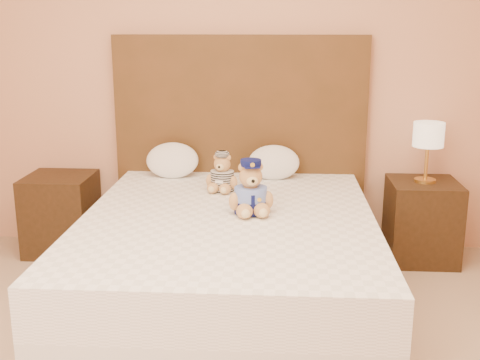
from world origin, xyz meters
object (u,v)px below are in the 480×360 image
object	(u,v)px
nightstand_left	(61,214)
pillow_right	(274,161)
teddy_police	(251,187)
teddy_prisoner	(222,172)
lamp	(428,138)
pillow_left	(172,159)
nightstand_right	(422,221)
bed	(228,261)

from	to	relation	value
nightstand_left	pillow_right	world-z (taller)	pillow_right
teddy_police	teddy_prisoner	world-z (taller)	teddy_police
lamp	pillow_left	bearing A→B (deg)	178.99
teddy_police	teddy_prisoner	xyz separation A→B (m)	(-0.20, 0.45, -0.03)
lamp	pillow_right	distance (m)	1.02
lamp	pillow_left	size ratio (longest dim) A/B	1.11
nightstand_right	pillow_right	size ratio (longest dim) A/B	1.59
bed	teddy_prisoner	xyz separation A→B (m)	(-0.08, 0.49, 0.40)
nightstand_left	teddy_police	size ratio (longest dim) A/B	1.82
lamp	bed	bearing A→B (deg)	-147.38
bed	teddy_prisoner	distance (m)	0.63
nightstand_right	teddy_police	xyz separation A→B (m)	(-1.13, -0.76, 0.43)
bed	lamp	bearing A→B (deg)	32.62
nightstand_right	pillow_right	distance (m)	1.08
teddy_prisoner	pillow_left	bearing A→B (deg)	149.76
pillow_right	pillow_left	bearing A→B (deg)	180.00
pillow_left	teddy_prisoner	bearing A→B (deg)	-42.12
teddy_prisoner	pillow_left	size ratio (longest dim) A/B	0.67
lamp	teddy_police	distance (m)	1.37
nightstand_right	lamp	world-z (taller)	lamp
bed	pillow_left	distance (m)	1.03
nightstand_left	pillow_left	xyz separation A→B (m)	(0.80, 0.03, 0.40)
bed	teddy_prisoner	bearing A→B (deg)	99.04
teddy_prisoner	pillow_right	distance (m)	0.47
lamp	pillow_left	world-z (taller)	lamp
nightstand_right	teddy_prisoner	xyz separation A→B (m)	(-1.33, -0.31, 0.40)
teddy_police	teddy_prisoner	bearing A→B (deg)	101.86
nightstand_right	pillow_left	size ratio (longest dim) A/B	1.53
bed	pillow_left	xyz separation A→B (m)	(-0.45, 0.83, 0.40)
teddy_prisoner	pillow_right	xyz separation A→B (m)	(0.32, 0.34, 0.00)
pillow_left	bed	bearing A→B (deg)	-61.36
nightstand_right	teddy_prisoner	size ratio (longest dim) A/B	2.29
lamp	nightstand_right	bearing A→B (deg)	0.00
nightstand_left	pillow_left	bearing A→B (deg)	2.16
nightstand_left	teddy_prisoner	bearing A→B (deg)	-14.78
pillow_left	pillow_right	world-z (taller)	pillow_left
teddy_police	pillow_right	world-z (taller)	teddy_police
teddy_police	teddy_prisoner	distance (m)	0.50
pillow_left	pillow_right	xyz separation A→B (m)	(0.69, 0.00, -0.00)
nightstand_right	teddy_police	size ratio (longest dim) A/B	1.82
bed	nightstand_right	distance (m)	1.48
bed	teddy_police	xyz separation A→B (m)	(0.12, 0.04, 0.43)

